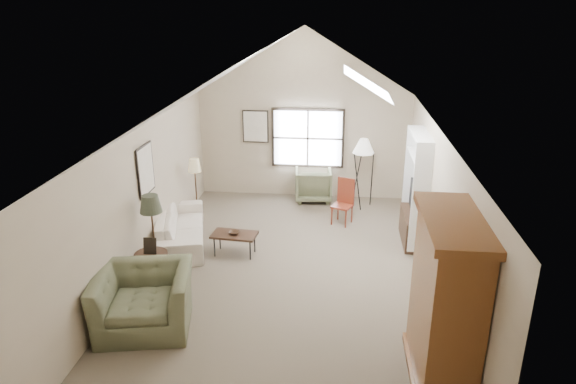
# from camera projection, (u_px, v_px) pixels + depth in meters

# --- Properties ---
(room_shell) EXTENTS (5.01, 8.01, 4.00)m
(room_shell) POSITION_uv_depth(u_px,v_px,m) (285.00, 90.00, 7.83)
(room_shell) COLOR brown
(room_shell) RESTS_ON ground
(window) EXTENTS (1.72, 0.08, 1.42)m
(window) POSITION_uv_depth(u_px,v_px,m) (308.00, 138.00, 12.13)
(window) COLOR black
(window) RESTS_ON room_shell
(skylight) EXTENTS (0.80, 1.20, 0.52)m
(skylight) POSITION_uv_depth(u_px,v_px,m) (369.00, 82.00, 8.54)
(skylight) COLOR white
(skylight) RESTS_ON room_shell
(wall_art) EXTENTS (1.97, 3.71, 0.88)m
(wall_art) POSITION_uv_depth(u_px,v_px,m) (203.00, 147.00, 10.34)
(wall_art) COLOR black
(wall_art) RESTS_ON room_shell
(armoire) EXTENTS (0.60, 1.50, 2.20)m
(armoire) POSITION_uv_depth(u_px,v_px,m) (445.00, 303.00, 6.11)
(armoire) COLOR brown
(armoire) RESTS_ON ground
(tv_alcove) EXTENTS (0.32, 1.30, 2.10)m
(tv_alcove) POSITION_uv_depth(u_px,v_px,m) (416.00, 187.00, 9.81)
(tv_alcove) COLOR white
(tv_alcove) RESTS_ON ground
(media_console) EXTENTS (0.34, 1.18, 0.60)m
(media_console) POSITION_uv_depth(u_px,v_px,m) (411.00, 227.00, 10.11)
(media_console) COLOR #382316
(media_console) RESTS_ON ground
(tv_panel) EXTENTS (0.05, 0.90, 0.55)m
(tv_panel) POSITION_uv_depth(u_px,v_px,m) (414.00, 198.00, 9.89)
(tv_panel) COLOR black
(tv_panel) RESTS_ON media_console
(sofa) EXTENTS (1.41, 2.36, 0.65)m
(sofa) POSITION_uv_depth(u_px,v_px,m) (181.00, 227.00, 10.08)
(sofa) COLOR beige
(sofa) RESTS_ON ground
(armchair_near) EXTENTS (1.55, 1.42, 0.88)m
(armchair_near) POSITION_uv_depth(u_px,v_px,m) (144.00, 300.00, 7.40)
(armchair_near) COLOR #595D41
(armchair_near) RESTS_ON ground
(armchair_far) EXTENTS (0.92, 0.94, 0.79)m
(armchair_far) POSITION_uv_depth(u_px,v_px,m) (313.00, 184.00, 12.24)
(armchair_far) COLOR #6F6F4E
(armchair_far) RESTS_ON ground
(coffee_table) EXTENTS (0.87, 0.54, 0.42)m
(coffee_table) POSITION_uv_depth(u_px,v_px,m) (235.00, 244.00, 9.62)
(coffee_table) COLOR #321A14
(coffee_table) RESTS_ON ground
(bowl) EXTENTS (0.22, 0.22, 0.05)m
(bowl) POSITION_uv_depth(u_px,v_px,m) (234.00, 233.00, 9.54)
(bowl) COLOR #3C2318
(bowl) RESTS_ON coffee_table
(side_table) EXTENTS (0.68, 0.68, 0.55)m
(side_table) POSITION_uv_depth(u_px,v_px,m) (152.00, 268.00, 8.61)
(side_table) COLOR #311A14
(side_table) RESTS_ON ground
(side_chair) EXTENTS (0.51, 0.51, 0.99)m
(side_chair) POSITION_uv_depth(u_px,v_px,m) (342.00, 202.00, 10.86)
(side_chair) COLOR maroon
(side_chair) RESTS_ON ground
(tripod_lamp) EXTENTS (0.63, 0.63, 1.65)m
(tripod_lamp) POSITION_uv_depth(u_px,v_px,m) (362.00, 173.00, 11.67)
(tripod_lamp) COLOR white
(tripod_lamp) RESTS_ON ground
(dark_lamp) EXTENTS (0.45, 0.45, 1.54)m
(dark_lamp) POSITION_uv_depth(u_px,v_px,m) (154.00, 237.00, 8.62)
(dark_lamp) COLOR #292D20
(dark_lamp) RESTS_ON ground
(tan_lamp) EXTENTS (0.34, 0.34, 1.38)m
(tan_lamp) POSITION_uv_depth(u_px,v_px,m) (196.00, 188.00, 11.07)
(tan_lamp) COLOR tan
(tan_lamp) RESTS_ON ground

